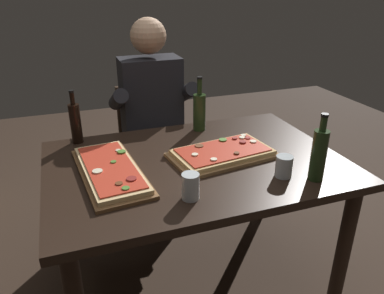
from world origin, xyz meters
TOP-DOWN VIEW (x-y plane):
  - ground_plane at (0.00, 0.00)m, footprint 6.40×6.40m
  - dining_table at (0.00, 0.00)m, footprint 1.40×0.96m
  - pizza_rectangular_front at (0.14, -0.01)m, footprint 0.54×0.35m
  - pizza_rectangular_left at (-0.40, -0.00)m, footprint 0.30×0.60m
  - wine_bottle_dark at (-0.52, 0.42)m, footprint 0.06×0.06m
  - oil_bottle_amber at (0.16, 0.37)m, footprint 0.07×0.07m
  - vinegar_bottle_green at (0.43, -0.35)m, footprint 0.06×0.06m
  - tumbler_near_camera at (-0.14, -0.31)m, footprint 0.07×0.07m
  - tumbler_far_side at (0.31, -0.28)m, footprint 0.07×0.07m
  - diner_chair at (-0.02, 0.86)m, footprint 0.44×0.44m
  - seated_diner at (-0.02, 0.74)m, footprint 0.53×0.41m

SIDE VIEW (x-z plane):
  - ground_plane at x=0.00m, z-range 0.00..0.00m
  - diner_chair at x=-0.02m, z-range 0.05..0.92m
  - dining_table at x=0.00m, z-range 0.27..1.01m
  - seated_diner at x=-0.02m, z-range 0.08..1.41m
  - pizza_rectangular_left at x=-0.40m, z-range 0.74..0.78m
  - pizza_rectangular_front at x=0.14m, z-range 0.73..0.78m
  - tumbler_near_camera at x=-0.14m, z-range 0.73..0.84m
  - tumbler_far_side at x=0.31m, z-range 0.74..0.84m
  - wine_bottle_dark at x=-0.52m, z-range 0.71..1.00m
  - oil_bottle_amber at x=0.16m, z-range 0.70..1.01m
  - vinegar_bottle_green at x=0.43m, z-range 0.71..1.01m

